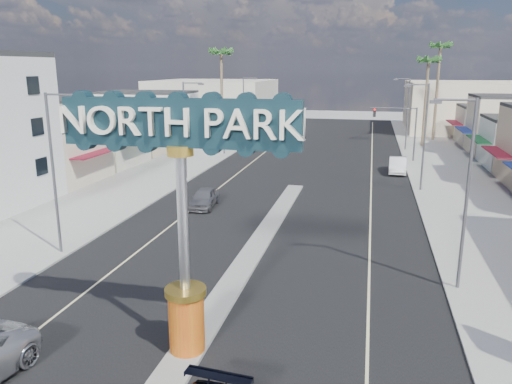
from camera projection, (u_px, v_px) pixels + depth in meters
The scene contains 22 objects.
ground at pixel (297, 185), 44.95m from camera, with size 160.00×160.00×0.00m, color gray.
road at pixel (297, 185), 44.95m from camera, with size 20.00×120.00×0.01m, color black.
median_island at pixel (259, 243), 29.80m from camera, with size 1.30×30.00×0.16m, color gray.
sidewalk_left at pixel (153, 177), 47.97m from camera, with size 8.00×120.00×0.12m, color gray.
sidewalk_right at pixel (462, 192), 41.89m from camera, with size 8.00×120.00×0.12m, color gray.
storefront_row_left at pixel (121, 128), 61.72m from camera, with size 12.00×42.00×6.00m, color beige.
backdrop_far_left at pixel (214, 102), 91.29m from camera, with size 20.00×20.00×8.00m, color #B7B29E.
backdrop_far_right at pixel (471, 107), 81.74m from camera, with size 20.00×20.00×8.00m, color beige.
gateway_sign at pixel (182, 199), 17.02m from camera, with size 8.20×1.50×9.15m.
traffic_signal_left at pixel (238, 119), 59.13m from camera, with size 5.09×0.45×6.00m.
traffic_signal_right at pixel (399, 123), 55.14m from camera, with size 5.09×0.45×6.00m.
streetlight_l_near at pixel (55, 166), 27.07m from camera, with size 2.03×0.22×9.00m.
streetlight_l_mid at pixel (186, 125), 45.98m from camera, with size 2.03×0.22×9.00m.
streetlight_l_far at pixel (245, 107), 66.78m from camera, with size 2.03×0.22×9.00m.
streetlight_r_near at pixel (464, 186), 22.54m from camera, with size 2.03×0.22×9.00m.
streetlight_r_mid at pixel (423, 132), 41.45m from camera, with size 2.03×0.22×9.00m.
streetlight_r_far at pixel (407, 110), 62.25m from camera, with size 2.03×0.22×9.00m.
palm_left_far at pixel (221, 57), 63.88m from camera, with size 2.60×2.60×13.10m.
palm_right_mid at pixel (428, 65), 64.13m from camera, with size 2.60×2.60×12.10m.
palm_right_far at pixel (440, 52), 68.93m from camera, with size 2.60×2.60×14.10m.
car_parked_left at pixel (204, 198), 37.57m from camera, with size 1.69×4.21×1.43m, color slate.
car_parked_right at pixel (398, 165), 49.80m from camera, with size 1.64×4.71×1.55m, color white.
Camera 1 is at (6.15, -13.48, 10.29)m, focal length 35.00 mm.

